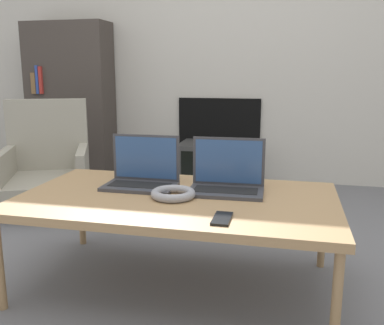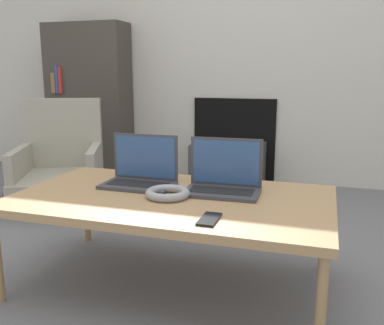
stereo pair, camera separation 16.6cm
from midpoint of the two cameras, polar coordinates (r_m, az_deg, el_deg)
ground_plane at (r=1.95m, az=-1.47°, el=-17.74°), size 14.00×14.00×0.00m
wall_back at (r=3.88m, az=9.61°, el=16.54°), size 7.00×0.08×2.60m
table at (r=1.91m, az=-0.23°, el=-5.30°), size 1.39×0.79×0.43m
laptop_left at (r=2.07m, az=-4.55°, el=-1.48°), size 0.34×0.21×0.24m
laptop_right at (r=1.96m, az=6.62°, el=-2.32°), size 0.34×0.22×0.24m
headphones at (r=1.87m, az=-0.74°, el=-4.13°), size 0.20×0.20×0.04m
phone at (r=1.60m, az=5.33°, el=-7.57°), size 0.06×0.15×0.01m
tv at (r=3.71m, az=6.12°, el=-0.27°), size 0.59×0.43×0.37m
armchair at (r=3.33m, az=-15.77°, el=0.71°), size 0.81×0.85×0.77m
bookshelf at (r=4.19m, az=-12.44°, el=8.10°), size 0.77×0.32×1.41m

